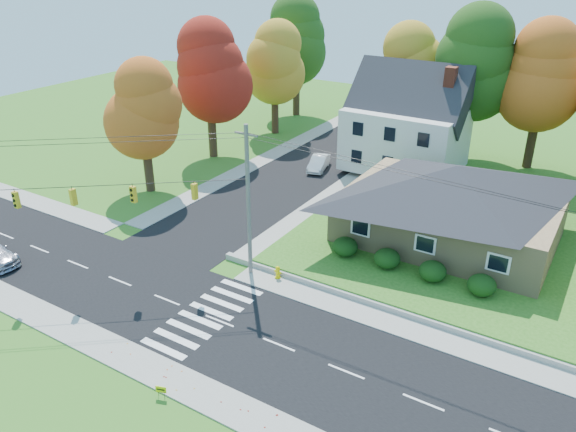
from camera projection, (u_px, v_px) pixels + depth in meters
name	position (u px, v px, depth m)	size (l,w,h in m)	color
ground	(220.00, 321.00, 31.82)	(120.00, 120.00, 0.00)	#3D7923
road_main	(220.00, 321.00, 31.82)	(90.00, 8.00, 0.02)	black
road_cross	(318.00, 162.00, 55.57)	(8.00, 44.00, 0.02)	black
sidewalk_north	(268.00, 281.00, 35.64)	(90.00, 2.00, 0.08)	#9C9A90
sidewalk_south	(157.00, 372.00, 27.97)	(90.00, 2.00, 0.08)	#9C9A90
lawn	(533.00, 230.00, 41.64)	(30.00, 30.00, 0.50)	#3D7923
ranch_house	(451.00, 201.00, 38.88)	(14.60, 10.60, 5.40)	tan
colonial_house	(407.00, 124.00, 51.31)	(10.40, 8.40, 9.60)	silver
hedge_row	(409.00, 265.00, 35.28)	(10.70, 1.70, 1.27)	#163A10
traffic_infrastructure	(228.00, 231.00, 30.72)	(38.10, 10.66, 10.00)	#666059
tree_lot_0	(413.00, 70.00, 55.27)	(6.72, 6.72, 12.51)	#3F2A19
tree_lot_1	(473.00, 64.00, 51.09)	(7.84, 7.84, 14.60)	#3F2A19
tree_lot_2	(544.00, 76.00, 49.28)	(7.28, 7.28, 13.56)	#3F2A19
tree_west_0	(142.00, 110.00, 46.03)	(6.16, 6.16, 11.47)	#3F2A19
tree_west_1	(209.00, 72.00, 53.61)	(7.28, 7.28, 13.56)	#3F2A19
tree_west_2	(274.00, 63.00, 61.09)	(6.72, 6.72, 12.51)	#3F2A19
tree_west_3	(297.00, 40.00, 67.61)	(7.84, 7.84, 14.60)	#3F2A19
white_car	(319.00, 163.00, 53.39)	(1.39, 3.99, 1.31)	silver
fire_hydrant	(278.00, 273.00, 35.75)	(0.52, 0.40, 0.91)	#E4C900
yard_sign	(161.00, 390.00, 26.22)	(0.51, 0.20, 0.66)	black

